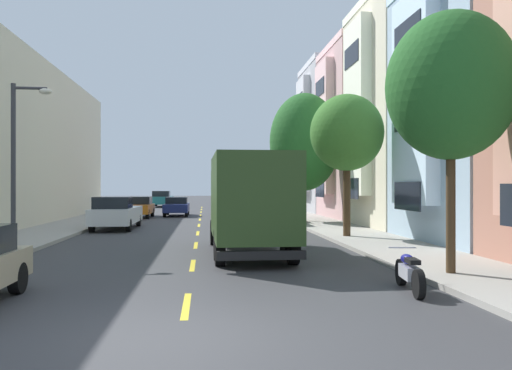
# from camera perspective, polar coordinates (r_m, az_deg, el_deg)

# --- Properties ---
(ground_plane) EXTENTS (160.00, 160.00, 0.00)m
(ground_plane) POSITION_cam_1_polar(r_m,az_deg,el_deg) (37.99, -6.18, -3.53)
(ground_plane) COLOR #38383A
(sidewalk_left) EXTENTS (3.20, 120.00, 0.14)m
(sidewalk_left) POSITION_cam_1_polar(r_m,az_deg,el_deg) (36.76, -17.37, -3.54)
(sidewalk_left) COLOR #A39E93
(sidewalk_left) RESTS_ON ground_plane
(sidewalk_right) EXTENTS (3.20, 120.00, 0.14)m
(sidewalk_right) POSITION_cam_1_polar(r_m,az_deg,el_deg) (36.62, 4.99, -3.56)
(sidewalk_right) COLOR #A39E93
(sidewalk_right) RESTS_ON ground_plane
(lane_centerline_dashes) EXTENTS (0.14, 47.20, 0.01)m
(lane_centerline_dashes) POSITION_cam_1_polar(r_m,az_deg,el_deg) (32.50, -6.27, -4.11)
(lane_centerline_dashes) COLOR yellow
(lane_centerline_dashes) RESTS_ON ground_plane
(townhouse_third_cream) EXTENTS (11.18, 7.42, 12.33)m
(townhouse_third_cream) POSITION_cam_1_polar(r_m,az_deg,el_deg) (30.31, 21.08, 6.89)
(townhouse_third_cream) COLOR beige
(townhouse_third_cream) RESTS_ON ground_plane
(townhouse_fourth_rose) EXTENTS (14.35, 7.42, 11.94)m
(townhouse_fourth_rose) POSITION_cam_1_polar(r_m,az_deg,el_deg) (37.82, 18.02, 5.20)
(townhouse_fourth_rose) COLOR #CC9E9E
(townhouse_fourth_rose) RESTS_ON ground_plane
(townhouse_fifth_dove_grey) EXTENTS (13.35, 7.42, 12.43)m
(townhouse_fifth_dove_grey) POSITION_cam_1_polar(r_m,az_deg,el_deg) (44.73, 13.49, 4.70)
(townhouse_fifth_dove_grey) COLOR #A8A8AD
(townhouse_fifth_dove_grey) RESTS_ON ground_plane
(street_tree_nearest) EXTENTS (3.17, 3.17, 6.46)m
(street_tree_nearest) POSITION_cam_1_polar(r_m,az_deg,el_deg) (13.82, 20.72, 10.17)
(street_tree_nearest) COLOR #47331E
(street_tree_nearest) RESTS_ON sidewalk_right
(street_tree_second) EXTENTS (3.14, 3.14, 6.07)m
(street_tree_second) POSITION_cam_1_polar(r_m,az_deg,el_deg) (22.51, 10.01, 5.66)
(street_tree_second) COLOR #47331E
(street_tree_second) RESTS_ON sidewalk_right
(street_tree_third) EXTENTS (4.28, 4.28, 7.80)m
(street_tree_third) POSITION_cam_1_polar(r_m,az_deg,el_deg) (31.65, 5.41, 4.76)
(street_tree_third) COLOR #47331E
(street_tree_third) RESTS_ON sidewalk_right
(street_lamp) EXTENTS (1.35, 0.28, 5.61)m
(street_lamp) POSITION_cam_1_polar(r_m,az_deg,el_deg) (19.21, -24.76, 3.42)
(street_lamp) COLOR #38383D
(street_lamp) RESTS_ON sidewalk_left
(delivery_box_truck) EXTENTS (2.51, 7.39, 3.24)m
(delivery_box_truck) POSITION_cam_1_polar(r_m,az_deg,el_deg) (17.11, -0.79, -1.54)
(delivery_box_truck) COLOR #2D471E
(delivery_box_truck) RESTS_ON ground_plane
(parked_pickup_teal) EXTENTS (2.14, 5.35, 1.73)m
(parked_pickup_teal) POSITION_cam_1_polar(r_m,az_deg,el_deg) (56.78, -10.33, -1.55)
(parked_pickup_teal) COLOR #195B60
(parked_pickup_teal) RESTS_ON ground_plane
(parked_pickup_white) EXTENTS (2.05, 5.32, 1.73)m
(parked_pickup_white) POSITION_cam_1_polar(r_m,az_deg,el_deg) (28.09, -15.20, -3.06)
(parked_pickup_white) COLOR silver
(parked_pickup_white) RESTS_ON ground_plane
(parked_suv_sky) EXTENTS (1.97, 4.81, 1.93)m
(parked_suv_sky) POSITION_cam_1_polar(r_m,az_deg,el_deg) (46.32, -0.54, -1.69)
(parked_suv_sky) COLOR #7A9EC6
(parked_suv_sky) RESTS_ON ground_plane
(parked_pickup_forest) EXTENTS (2.03, 5.31, 1.73)m
(parked_pickup_forest) POSITION_cam_1_polar(r_m,az_deg,el_deg) (30.27, 2.02, -2.85)
(parked_pickup_forest) COLOR #194C28
(parked_pickup_forest) RESTS_ON ground_plane
(parked_hatchback_orange) EXTENTS (1.82, 4.03, 1.50)m
(parked_hatchback_orange) POSITION_cam_1_polar(r_m,az_deg,el_deg) (37.90, -12.76, -2.40)
(parked_hatchback_orange) COLOR orange
(parked_hatchback_orange) RESTS_ON ground_plane
(parked_hatchback_charcoal) EXTENTS (1.86, 4.05, 1.50)m
(parked_hatchback_charcoal) POSITION_cam_1_polar(r_m,az_deg,el_deg) (54.11, -1.28, -1.70)
(parked_hatchback_charcoal) COLOR #333338
(parked_hatchback_charcoal) RESTS_ON ground_plane
(parked_pickup_burgundy) EXTENTS (2.11, 5.34, 1.73)m
(parked_pickup_burgundy) POSITION_cam_1_polar(r_m,az_deg,el_deg) (60.96, -2.02, -1.45)
(parked_pickup_burgundy) COLOR maroon
(parked_pickup_burgundy) RESTS_ON ground_plane
(moving_navy_sedan) EXTENTS (1.80, 4.50, 1.43)m
(moving_navy_sedan) POSITION_cam_1_polar(r_m,az_deg,el_deg) (39.62, -8.76, -2.31)
(moving_navy_sedan) COLOR navy
(moving_navy_sedan) RESTS_ON ground_plane
(parked_motorcycle) EXTENTS (0.62, 2.05, 0.90)m
(parked_motorcycle) POSITION_cam_1_polar(r_m,az_deg,el_deg) (11.77, 16.58, -9.27)
(parked_motorcycle) COLOR black
(parked_motorcycle) RESTS_ON ground_plane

